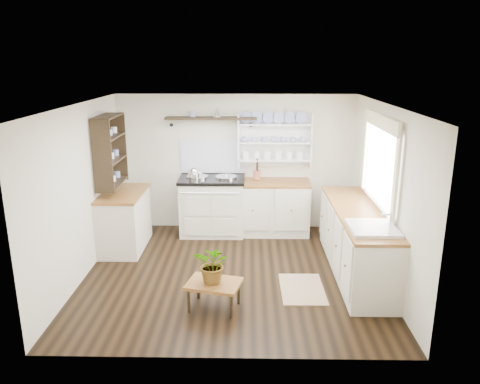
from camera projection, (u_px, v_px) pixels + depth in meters
name	position (u px, v px, depth m)	size (l,w,h in m)	color
floor	(232.00, 273.00, 6.46)	(4.00, 3.80, 0.01)	black
wall_back	(236.00, 163.00, 7.97)	(4.00, 0.02, 2.30)	beige
wall_right	(385.00, 194.00, 6.11)	(0.02, 3.80, 2.30)	beige
wall_left	(81.00, 193.00, 6.18)	(0.02, 3.80, 2.30)	beige
ceiling	(231.00, 105.00, 5.83)	(4.00, 3.80, 0.01)	white
window	(380.00, 161.00, 6.14)	(0.08, 1.55, 1.22)	white
aga_cooker	(212.00, 205.00, 7.84)	(1.08, 0.75, 0.99)	beige
back_cabinets	(271.00, 207.00, 7.86)	(1.27, 0.63, 0.90)	beige
right_cabinets	(356.00, 240.00, 6.40)	(0.62, 2.43, 0.90)	beige
belfast_sink	(372.00, 237.00, 5.58)	(0.55, 0.60, 0.45)	white
left_cabinets	(124.00, 220.00, 7.23)	(0.62, 1.13, 0.90)	beige
plate_rack	(274.00, 139.00, 7.81)	(1.20, 0.22, 0.90)	white
high_shelf	(211.00, 119.00, 7.65)	(1.50, 0.29, 0.16)	black
left_shelving	(110.00, 150.00, 6.93)	(0.28, 0.80, 1.05)	black
kettle	(194.00, 175.00, 7.58)	(0.19, 0.19, 0.23)	silver
utensil_crock	(257.00, 175.00, 7.80)	(0.12, 0.12, 0.15)	#AE5840
center_table	(214.00, 286.00, 5.49)	(0.70, 0.57, 0.33)	brown
potted_plant	(214.00, 264.00, 5.42)	(0.42, 0.36, 0.47)	#3F7233
floor_rug	(302.00, 289.00, 6.00)	(0.55, 0.85, 0.02)	#927B55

